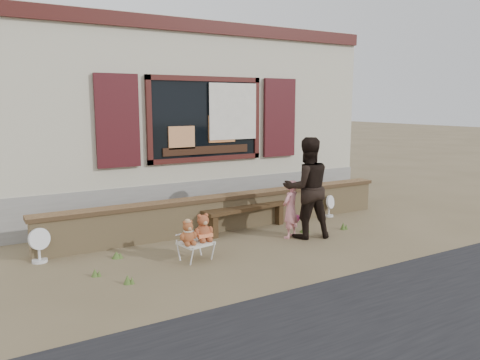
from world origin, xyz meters
TOP-DOWN VIEW (x-y plane):
  - ground at (0.00, 0.00)m, footprint 80.00×80.00m
  - shopfront at (0.00, 4.49)m, footprint 8.04×5.13m
  - brick_wall at (0.00, 1.00)m, footprint 7.10×0.36m
  - bench at (0.23, 0.80)m, footprint 1.83×0.60m
  - folding_chair at (-1.32, -0.32)m, footprint 0.52×0.48m
  - teddy_bear_left at (-1.46, -0.34)m, footprint 0.31×0.28m
  - teddy_bear_right at (-1.19, -0.30)m, footprint 0.36×0.32m
  - child at (0.64, -0.07)m, footprint 0.44×0.37m
  - adult at (0.91, -0.18)m, footprint 1.03×0.90m
  - fan_left at (-3.40, 0.79)m, footprint 0.34×0.23m
  - fan_right at (2.28, 0.78)m, footprint 0.30×0.19m
  - grass_tufts at (-0.81, 0.05)m, footprint 4.76×1.24m

SIDE VIEW (x-z plane):
  - ground at x=0.00m, z-range 0.00..0.00m
  - grass_tufts at x=-0.81m, z-range -0.01..0.12m
  - fan_right at x=2.28m, z-range 0.00..0.46m
  - folding_chair at x=-1.32m, z-range 0.12..0.40m
  - fan_left at x=-3.40m, z-range 0.00..0.54m
  - bench at x=0.23m, z-range 0.11..0.56m
  - brick_wall at x=0.00m, z-range 0.01..0.67m
  - teddy_bear_left at x=-1.46m, z-range 0.28..0.65m
  - teddy_bear_right at x=-1.19m, z-range 0.28..0.71m
  - child at x=0.64m, z-range 0.00..1.04m
  - adult at x=0.91m, z-range 0.00..1.79m
  - shopfront at x=0.00m, z-range 0.00..4.00m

